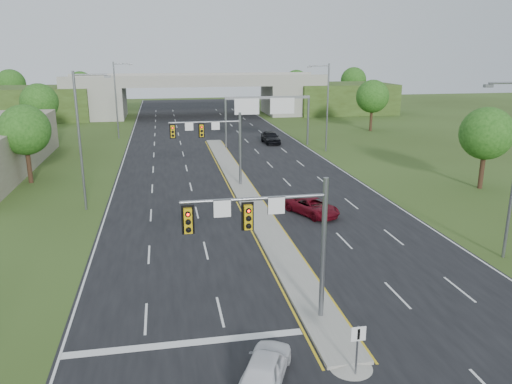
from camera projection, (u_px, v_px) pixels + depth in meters
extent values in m
plane|color=#314318|center=(321.00, 318.00, 24.07)|extent=(240.00, 240.00, 0.00)
cube|color=black|center=(227.00, 164.00, 57.17)|extent=(24.00, 160.00, 0.02)
cube|color=gray|center=(244.00, 190.00, 45.79)|extent=(2.00, 54.00, 0.16)
cone|color=gray|center=(351.00, 366.00, 20.26)|extent=(2.00, 2.00, 0.16)
cube|color=gold|center=(231.00, 192.00, 45.61)|extent=(0.12, 54.00, 0.01)
cube|color=gold|center=(256.00, 191.00, 46.02)|extent=(0.12, 54.00, 0.01)
cube|color=silver|center=(121.00, 168.00, 55.07)|extent=(0.12, 160.00, 0.01)
cube|color=silver|center=(325.00, 159.00, 59.26)|extent=(0.12, 160.00, 0.01)
cube|color=silver|center=(186.00, 343.00, 21.96)|extent=(10.50, 0.50, 0.01)
cylinder|color=slate|center=(323.00, 251.00, 23.11)|extent=(0.24, 0.24, 7.00)
cylinder|color=slate|center=(254.00, 199.00, 21.80)|extent=(6.50, 0.16, 0.16)
cube|color=gold|center=(248.00, 217.00, 21.71)|extent=(0.35, 0.25, 1.10)
cube|color=gold|center=(188.00, 221.00, 21.25)|extent=(0.35, 0.25, 1.10)
cube|color=black|center=(248.00, 216.00, 21.84)|extent=(0.55, 0.04, 1.30)
cube|color=black|center=(188.00, 220.00, 21.38)|extent=(0.55, 0.04, 1.30)
sphere|color=#FF0C05|center=(249.00, 211.00, 21.49)|extent=(0.20, 0.20, 0.20)
sphere|color=#FF0C05|center=(188.00, 214.00, 21.03)|extent=(0.20, 0.20, 0.20)
cube|color=white|center=(222.00, 209.00, 21.55)|extent=(0.75, 0.04, 0.75)
cube|color=white|center=(276.00, 206.00, 21.98)|extent=(0.75, 0.04, 0.75)
cylinder|color=slate|center=(240.00, 150.00, 46.76)|extent=(0.24, 0.24, 7.00)
cylinder|color=slate|center=(205.00, 122.00, 45.45)|extent=(6.50, 0.16, 0.16)
cube|color=gold|center=(202.00, 131.00, 45.36)|extent=(0.35, 0.25, 1.10)
cube|color=gold|center=(173.00, 132.00, 44.90)|extent=(0.35, 0.25, 1.10)
cube|color=black|center=(201.00, 130.00, 45.49)|extent=(0.55, 0.04, 1.30)
cube|color=black|center=(173.00, 131.00, 45.03)|extent=(0.55, 0.04, 1.30)
sphere|color=#FF0C05|center=(202.00, 127.00, 45.14)|extent=(0.20, 0.20, 0.20)
sphere|color=#FF0C05|center=(173.00, 128.00, 44.68)|extent=(0.20, 0.20, 0.20)
cube|color=white|center=(189.00, 126.00, 45.19)|extent=(0.75, 0.04, 0.75)
cube|color=white|center=(216.00, 126.00, 45.62)|extent=(0.75, 0.04, 0.75)
cylinder|color=slate|center=(357.00, 351.00, 19.51)|extent=(0.08, 0.08, 2.20)
cube|color=white|center=(358.00, 334.00, 19.25)|extent=(0.60, 0.04, 0.60)
cube|color=black|center=(359.00, 334.00, 19.22)|extent=(0.10, 0.02, 0.45)
cylinder|color=slate|center=(226.00, 123.00, 65.94)|extent=(0.28, 0.28, 6.60)
cylinder|color=slate|center=(308.00, 121.00, 67.95)|extent=(0.28, 0.28, 6.60)
cube|color=slate|center=(268.00, 98.00, 66.07)|extent=(11.50, 0.35, 0.35)
cube|color=#0D5D25|center=(247.00, 107.00, 65.68)|extent=(3.20, 0.08, 2.00)
cube|color=#0D5D25|center=(282.00, 106.00, 66.53)|extent=(3.20, 0.08, 2.00)
cube|color=silver|center=(247.00, 107.00, 65.63)|extent=(3.30, 0.03, 2.10)
cube|color=silver|center=(282.00, 106.00, 66.48)|extent=(3.30, 0.03, 2.10)
cube|color=gray|center=(109.00, 102.00, 95.89)|extent=(6.00, 12.00, 6.00)
cube|color=gray|center=(281.00, 99.00, 101.93)|extent=(6.00, 12.00, 6.00)
cube|color=#314318|center=(37.00, 103.00, 93.59)|extent=(20.00, 14.00, 6.00)
cube|color=#314318|center=(341.00, 98.00, 104.24)|extent=(20.00, 14.00, 6.00)
cube|color=gray|center=(197.00, 82.00, 97.93)|extent=(50.00, 12.00, 1.20)
cube|color=gray|center=(199.00, 78.00, 92.16)|extent=(50.00, 0.40, 0.90)
cube|color=gray|center=(195.00, 75.00, 103.13)|extent=(50.00, 0.40, 0.90)
cylinder|color=slate|center=(80.00, 143.00, 39.09)|extent=(0.20, 0.20, 11.00)
cylinder|color=slate|center=(90.00, 75.00, 37.90)|extent=(2.50, 0.12, 0.12)
cube|color=slate|center=(108.00, 77.00, 38.16)|extent=(0.50, 0.25, 0.18)
cylinder|color=slate|center=(116.00, 101.00, 72.19)|extent=(0.20, 0.20, 11.00)
cylinder|color=slate|center=(122.00, 64.00, 71.00)|extent=(2.50, 0.12, 0.12)
cube|color=slate|center=(131.00, 65.00, 71.26)|extent=(0.50, 0.25, 0.18)
cylinder|color=slate|center=(509.00, 83.00, 28.06)|extent=(2.50, 0.12, 0.12)
cube|color=slate|center=(488.00, 86.00, 27.88)|extent=(0.50, 0.25, 0.18)
cylinder|color=slate|center=(327.00, 108.00, 62.80)|extent=(0.20, 0.20, 11.00)
cylinder|color=slate|center=(319.00, 66.00, 61.16)|extent=(2.50, 0.12, 0.12)
cube|color=slate|center=(310.00, 67.00, 60.98)|extent=(0.50, 0.25, 0.18)
cylinder|color=#382316|center=(29.00, 163.00, 48.35)|extent=(0.44, 0.44, 4.00)
sphere|color=#194512|center=(25.00, 130.00, 47.47)|extent=(4.80, 4.80, 4.80)
cylinder|color=#382316|center=(42.00, 126.00, 71.25)|extent=(0.44, 0.44, 4.25)
sphere|color=#194512|center=(39.00, 102.00, 70.32)|extent=(5.20, 5.20, 5.20)
cylinder|color=#382316|center=(482.00, 168.00, 46.34)|extent=(0.44, 0.44, 4.00)
sphere|color=#194512|center=(486.00, 133.00, 45.47)|extent=(4.80, 4.80, 4.80)
cylinder|color=#382316|center=(371.00, 118.00, 80.12)|extent=(0.44, 0.44, 4.25)
sphere|color=#194512|center=(372.00, 96.00, 79.20)|extent=(5.20, 5.20, 5.20)
cylinder|color=#382316|center=(13.00, 101.00, 105.61)|extent=(0.44, 0.44, 4.50)
sphere|color=#194512|center=(11.00, 84.00, 104.63)|extent=(6.00, 6.00, 6.00)
cylinder|color=#382316|center=(82.00, 101.00, 108.13)|extent=(0.44, 0.44, 4.25)
sphere|color=#194512|center=(80.00, 85.00, 107.21)|extent=(5.60, 5.60, 5.60)
cylinder|color=#382316|center=(296.00, 97.00, 116.65)|extent=(0.44, 0.44, 4.25)
sphere|color=#194512|center=(296.00, 82.00, 115.73)|extent=(5.60, 5.60, 5.60)
cylinder|color=#382316|center=(353.00, 95.00, 119.10)|extent=(0.44, 0.44, 4.50)
sphere|color=#194512|center=(353.00, 80.00, 118.12)|extent=(6.00, 6.00, 6.00)
imported|color=white|center=(265.00, 366.00, 19.27)|extent=(3.00, 4.14, 1.31)
imported|color=#580813|center=(312.00, 206.00, 39.10)|extent=(4.06, 5.33, 1.34)
imported|color=black|center=(271.00, 137.00, 69.50)|extent=(2.17, 5.04, 1.70)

